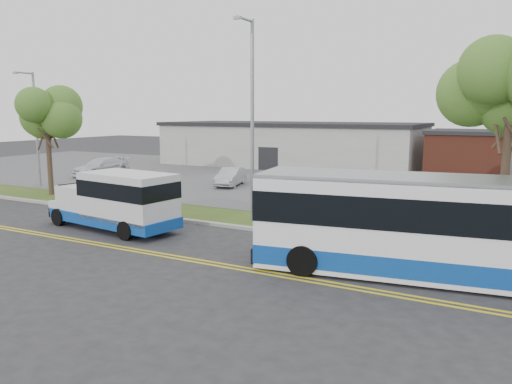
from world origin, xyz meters
The scene contains 19 objects.
ground centered at (0.00, 0.00, 0.00)m, with size 140.00×140.00×0.00m, color #28282B.
lane_line_north centered at (0.00, -3.85, 0.01)m, with size 70.00×0.12×0.01m, color gold.
lane_line_south centered at (0.00, -4.15, 0.01)m, with size 70.00×0.12×0.01m, color gold.
curb centered at (0.00, 1.10, 0.07)m, with size 80.00×0.30×0.15m, color #9E9B93.
verge centered at (0.00, 2.90, 0.05)m, with size 80.00×3.30×0.10m, color #2F4416.
parking_lot centered at (0.00, 17.00, 0.05)m, with size 80.00×25.00×0.10m, color #4C4C4F.
commercial_building centered at (-6.00, 27.00, 2.18)m, with size 25.40×10.40×4.35m.
brick_wing centered at (10.50, 26.00, 1.96)m, with size 6.30×7.30×3.90m.
tree_east centered at (14.00, 3.00, 6.20)m, with size 5.20×5.20×8.33m.
tree_west centered at (-12.00, 3.20, 5.12)m, with size 4.40×4.40×6.91m.
streetlight_near centered at (3.00, 2.73, 5.23)m, with size 0.35×1.53×9.50m.
streetlight_far centered at (-16.00, 5.42, 4.48)m, with size 0.35×1.53×8.00m.
shuttle_bus centered at (-1.44, -1.74, 1.43)m, with size 7.18×3.03×2.67m.
transit_bus centered at (12.41, -1.80, 1.67)m, with size 12.17×4.46×3.30m.
pedestrian centered at (-6.71, 4.00, 0.87)m, with size 0.56×0.37×1.55m, color black.
parked_car_a centered at (-3.93, 12.07, 0.75)m, with size 1.37×3.92×1.29m, color #ACAFB3.
parked_car_b centered at (-16.49, 11.87, 0.83)m, with size 2.05×5.05×1.47m, color silver.
grocery_bag_left centered at (-7.01, 3.75, 0.26)m, with size 0.32×0.32×0.32m, color white.
grocery_bag_right centered at (-6.41, 4.25, 0.26)m, with size 0.32×0.32×0.32m, color white.
Camera 1 is at (14.69, -18.29, 5.32)m, focal length 35.00 mm.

